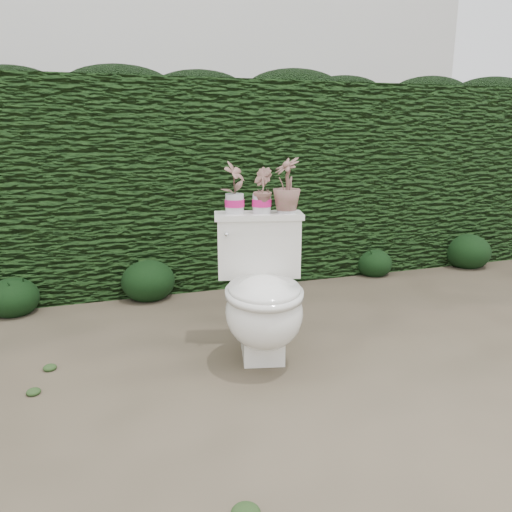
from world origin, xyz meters
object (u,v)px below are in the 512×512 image
object	(u,v)px
potted_plant_left	(234,189)
potted_plant_center	(262,192)
toilet	(263,297)
potted_plant_right	(287,187)

from	to	relation	value
potted_plant_left	potted_plant_center	world-z (taller)	potted_plant_left
toilet	potted_plant_right	xyz separation A→B (m)	(0.21, 0.20, 0.57)
potted_plant_left	potted_plant_center	bearing A→B (deg)	-50.86
potted_plant_center	potted_plant_right	distance (m)	0.14
toilet	potted_plant_center	distance (m)	0.59
toilet	potted_plant_right	world-z (taller)	potted_plant_right
toilet	potted_plant_center	xyz separation A→B (m)	(0.07, 0.23, 0.54)
toilet	potted_plant_left	size ratio (longest dim) A/B	2.82
potted_plant_center	potted_plant_right	bearing A→B (deg)	-104.20
toilet	potted_plant_right	distance (m)	0.64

